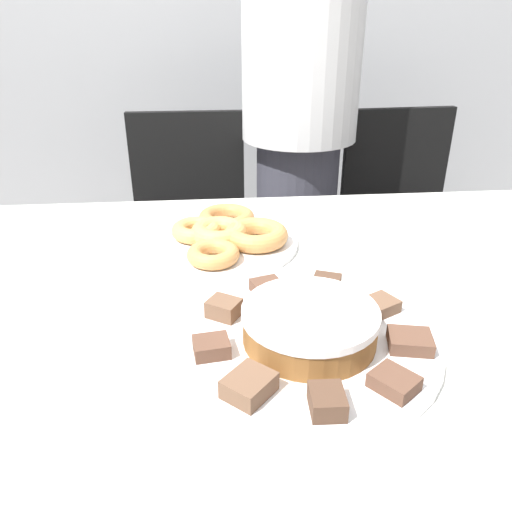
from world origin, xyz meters
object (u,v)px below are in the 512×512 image
object	(u,v)px
plate_cake	(309,343)
plate_donuts	(219,243)
frosted_cake	(310,325)
office_chair_right	(403,247)
person_standing	(299,122)
office_chair_left	(191,255)

from	to	relation	value
plate_cake	plate_donuts	xyz separation A→B (m)	(-0.12, 0.36, 0.00)
plate_donuts	frosted_cake	world-z (taller)	frosted_cake
office_chair_right	plate_cake	bearing A→B (deg)	-123.18
office_chair_right	person_standing	bearing A→B (deg)	160.77
office_chair_left	person_standing	bearing A→B (deg)	14.91
office_chair_left	plate_cake	distance (m)	1.07
person_standing	office_chair_right	size ratio (longest dim) A/B	1.84
person_standing	plate_donuts	world-z (taller)	person_standing
office_chair_left	frosted_cake	size ratio (longest dim) A/B	4.50
plate_cake	frosted_cake	xyz separation A→B (m)	(-0.00, 0.00, 0.03)
office_chair_left	office_chair_right	bearing A→B (deg)	0.14
office_chair_left	frosted_cake	bearing A→B (deg)	-77.61
person_standing	frosted_cake	xyz separation A→B (m)	(-0.17, -1.10, -0.07)
office_chair_right	frosted_cake	bearing A→B (deg)	-123.18
person_standing	office_chair_right	world-z (taller)	person_standing
office_chair_left	plate_cake	world-z (taller)	office_chair_left
office_chair_left	plate_donuts	size ratio (longest dim) A/B	2.69
plate_cake	office_chair_right	bearing A→B (deg)	61.11
person_standing	plate_cake	size ratio (longest dim) A/B	4.32
person_standing	plate_cake	xyz separation A→B (m)	(-0.17, -1.10, -0.10)
plate_cake	frosted_cake	distance (m)	0.03
person_standing	office_chair_left	world-z (taller)	person_standing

